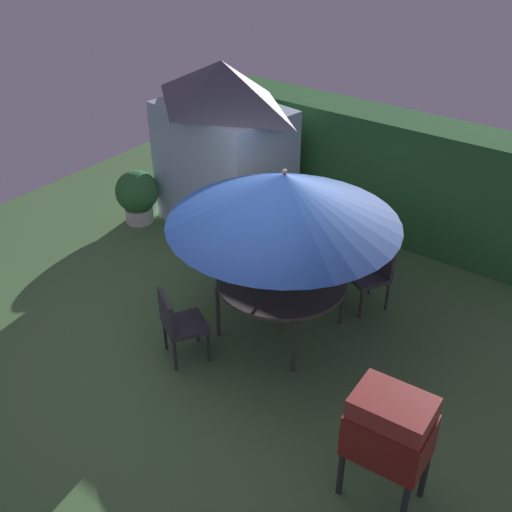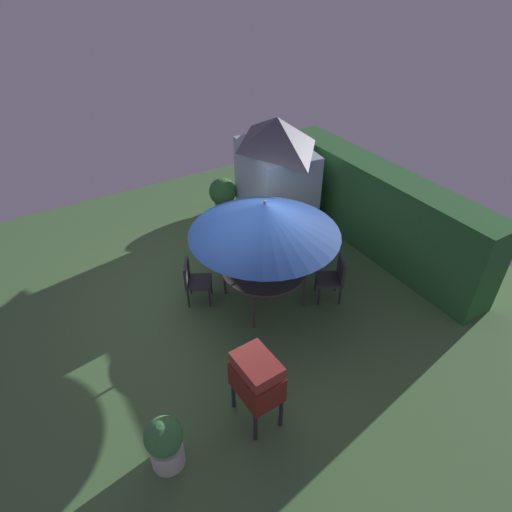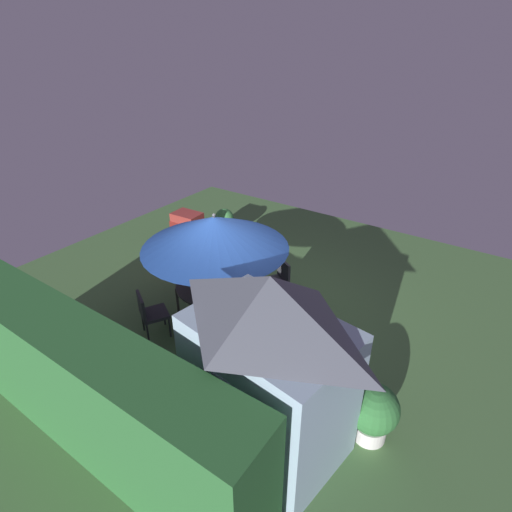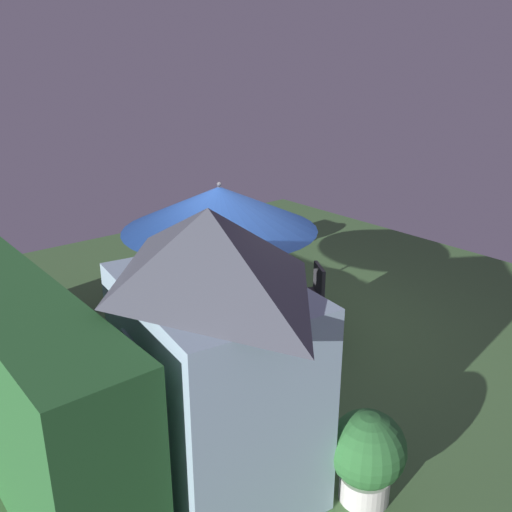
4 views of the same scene
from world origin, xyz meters
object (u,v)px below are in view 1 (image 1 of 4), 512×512
Objects in this scene: garden_shed at (224,145)px; bbq_grill at (390,429)px; patio_table at (282,282)px; chair_near_shed at (178,322)px; potted_plant_by_shed at (137,195)px; patio_umbrella at (284,199)px; chair_far_side at (373,271)px.

garden_shed reaches higher than bbq_grill.
patio_table is 1.32m from chair_near_shed.
bbq_grill is 1.37× the size of potted_plant_by_shed.
patio_umbrella is 3.03× the size of potted_plant_by_shed.
bbq_grill is (2.11, -1.45, -0.98)m from patio_umbrella.
garden_shed is at bearing 142.43° from patio_umbrella.
patio_table is (2.30, -1.77, -0.61)m from garden_shed.
chair_far_side is at bearing 2.85° from potted_plant_by_shed.
garden_shed is 0.98× the size of patio_umbrella.
bbq_grill is 6.06m from potted_plant_by_shed.
potted_plant_by_shed is at bearing 164.60° from patio_table.
patio_umbrella is at bearing -15.40° from potted_plant_by_shed.
patio_umbrella reaches higher than chair_far_side.
patio_table is 1.31× the size of bbq_grill.
garden_shed is 1.66× the size of patio_table.
patio_umbrella is 2.96× the size of chair_near_shed.
patio_umbrella is 1.85m from chair_near_shed.
bbq_grill is at bearing -6.55° from chair_near_shed.
garden_shed reaches higher than chair_far_side.
garden_shed is 2.17× the size of bbq_grill.
bbq_grill is (2.11, -1.45, 0.13)m from patio_table.
garden_shed reaches higher than potted_plant_by_shed.
garden_shed reaches higher than patio_umbrella.
bbq_grill reaches higher than patio_table.
patio_table is 1.74× the size of chair_near_shed.
potted_plant_by_shed is (-5.55, 2.39, -0.37)m from bbq_grill.
bbq_grill is at bearing -34.46° from patio_umbrella.
chair_near_shed is at bearing -36.70° from potted_plant_by_shed.
patio_umbrella is at bearing 59.77° from chair_near_shed.
garden_shed is 2.96m from patio_table.
chair_near_shed is (1.64, -2.89, -0.81)m from garden_shed.
patio_table is at bearing -15.40° from potted_plant_by_shed.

